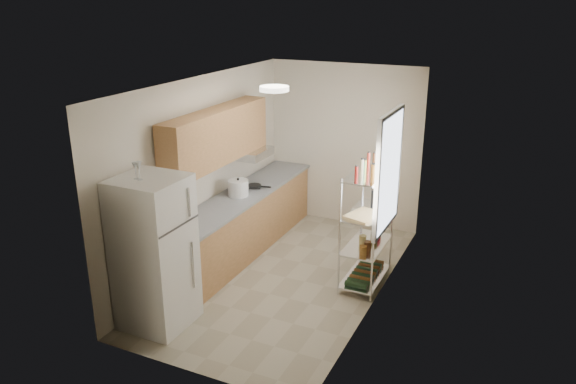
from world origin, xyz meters
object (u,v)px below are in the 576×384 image
Objects in this scene: rice_cooker at (238,188)px; espresso_machine at (380,197)px; refrigerator at (154,253)px; cutting_board at (364,215)px; frying_pan_large at (241,188)px.

espresso_machine reaches higher than rice_cooker.
refrigerator reaches higher than espresso_machine.
espresso_machine is (0.07, 0.42, 0.12)m from cutting_board.
frying_pan_large is 2.10m from cutting_board.
rice_cooker is 0.65× the size of cutting_board.
espresso_machine is at bearing 47.31° from refrigerator.
rice_cooker is 1.16× the size of frying_pan_large.
cutting_board is (1.93, -0.27, 0.01)m from rice_cooker.
refrigerator is 2.22m from frying_pan_large.
refrigerator is 2.54m from cutting_board.
espresso_machine is at bearing -21.71° from frying_pan_large.
refrigerator is at bearing -127.87° from espresso_machine.
refrigerator is at bearing -137.97° from cutting_board.
espresso_machine reaches higher than cutting_board.
rice_cooker is 0.28m from frying_pan_large.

